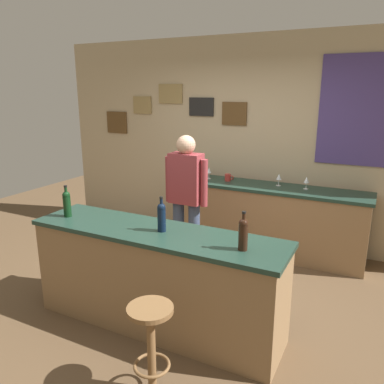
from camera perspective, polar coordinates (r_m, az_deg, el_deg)
The scene contains 13 objects.
ground_plane at distance 4.04m, azimuth -2.04°, elevation -16.18°, with size 10.00×10.00×0.00m, color brown.
back_wall at distance 5.36m, azimuth 8.62°, elevation 7.61°, with size 6.00×0.09×2.80m.
bar_counter at distance 3.52m, azimuth -5.32°, elevation -12.72°, with size 2.33×0.60×0.92m.
side_counter at distance 5.12m, azimuth 10.88°, elevation -3.98°, with size 2.55×0.56×0.90m.
bartender at distance 4.30m, azimuth -0.88°, elevation -0.61°, with size 0.52×0.21×1.62m.
bar_stool at distance 2.82m, azimuth -6.14°, elevation -20.50°, with size 0.32×0.32×0.68m.
wine_bottle_a at distance 3.81m, azimuth -18.16°, elevation -1.55°, with size 0.07×0.07×0.31m.
wine_bottle_b at distance 3.26m, azimuth -4.56°, elevation -3.60°, with size 0.07×0.07×0.31m.
wine_bottle_c at distance 2.90m, azimuth 7.64°, elevation -6.08°, with size 0.07×0.07×0.31m.
wine_glass_a at distance 5.28m, azimuth 2.54°, elevation 3.17°, with size 0.07×0.07×0.16m.
wine_glass_b at distance 5.01m, azimuth 12.83°, elevation 2.15°, with size 0.07×0.07×0.16m.
wine_glass_c at distance 4.92m, azimuth 16.70°, elevation 1.67°, with size 0.07×0.07×0.16m.
coffee_mug at distance 5.17m, azimuth 5.38°, elevation 2.17°, with size 0.12×0.08×0.09m.
Camera 1 is at (1.68, -3.02, 2.10)m, focal length 35.78 mm.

